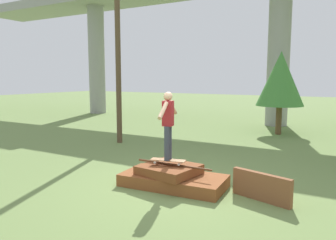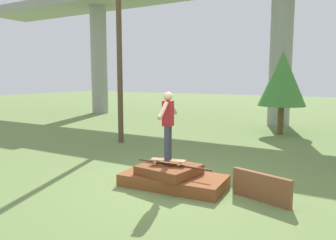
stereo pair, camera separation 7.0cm
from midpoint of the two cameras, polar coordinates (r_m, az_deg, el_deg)
ground_plane at (r=7.61m, az=0.67°, el=-11.45°), size 80.00×80.00×0.00m
scrap_pile at (r=7.55m, az=0.46°, el=-9.96°), size 2.42×1.29×0.53m
scrap_plank_loose at (r=6.94m, az=15.65°, el=-11.15°), size 1.26×0.47×0.57m
skateboard at (r=7.45m, az=-0.27°, el=-7.03°), size 0.83×0.39×0.09m
skater at (r=7.28m, az=-0.28°, el=-0.19°), size 0.32×1.18×1.53m
utility_pole at (r=12.52m, az=-8.93°, el=14.57°), size 1.30×0.20×7.83m
tree_behind_left at (r=14.90m, az=18.86°, el=6.77°), size 2.00×2.00×3.58m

